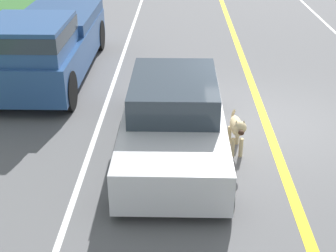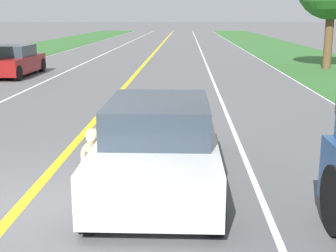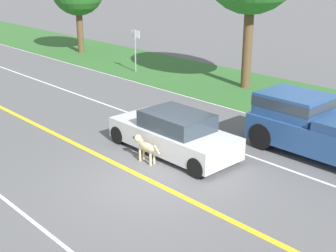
# 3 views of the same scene
# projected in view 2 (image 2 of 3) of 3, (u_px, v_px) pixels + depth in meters

# --- Properties ---
(ground_plane) EXTENTS (400.00, 400.00, 0.00)m
(ground_plane) POSITION_uv_depth(u_px,v_px,m) (19.00, 208.00, 6.63)
(ground_plane) COLOR #5B5B5E
(centre_divider_line) EXTENTS (0.18, 160.00, 0.01)m
(centre_divider_line) POSITION_uv_depth(u_px,v_px,m) (19.00, 208.00, 6.63)
(centre_divider_line) COLOR yellow
(centre_divider_line) RESTS_ON ground
(lane_dash_same_dir) EXTENTS (0.10, 160.00, 0.01)m
(lane_dash_same_dir) POSITION_uv_depth(u_px,v_px,m) (267.00, 212.00, 6.50)
(lane_dash_same_dir) COLOR white
(lane_dash_same_dir) RESTS_ON ground
(ego_car) EXTENTS (1.83, 4.46, 1.39)m
(ego_car) POSITION_uv_depth(u_px,v_px,m) (159.00, 144.00, 7.51)
(ego_car) COLOR silver
(ego_car) RESTS_ON ground
(dog) EXTENTS (0.25, 1.20, 0.82)m
(dog) POSITION_uv_depth(u_px,v_px,m) (89.00, 150.00, 7.68)
(dog) COLOR #D1B784
(dog) RESTS_ON ground
(oncoming_car) EXTENTS (1.83, 4.20, 1.37)m
(oncoming_car) POSITION_uv_depth(u_px,v_px,m) (13.00, 61.00, 21.16)
(oncoming_car) COLOR maroon
(oncoming_car) RESTS_ON ground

